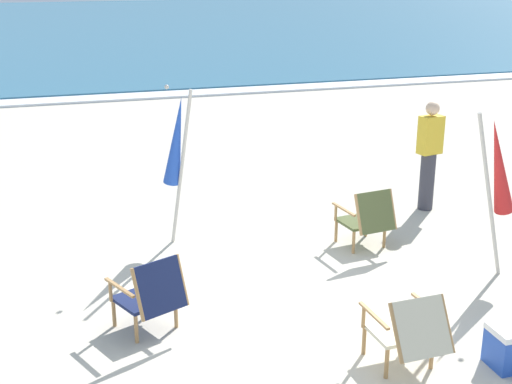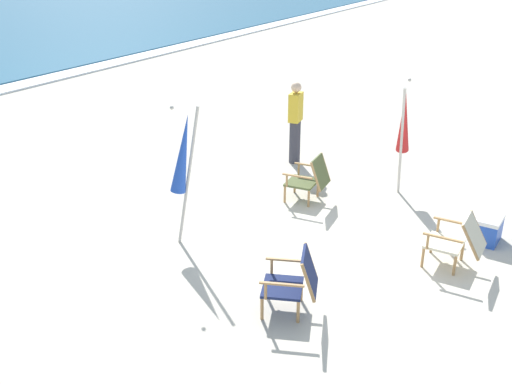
# 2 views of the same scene
# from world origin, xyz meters

# --- Properties ---
(ground_plane) EXTENTS (80.00, 80.00, 0.00)m
(ground_plane) POSITION_xyz_m (0.00, 0.00, 0.00)
(ground_plane) COLOR beige
(beach_chair_front_right) EXTENTS (0.79, 0.84, 0.82)m
(beach_chair_front_right) POSITION_xyz_m (-1.54, -0.14, 0.43)
(beach_chair_front_right) COLOR #19234C
(beach_chair_front_right) RESTS_ON ground
(beach_chair_back_left) EXTENTS (0.66, 0.75, 0.82)m
(beach_chair_back_left) POSITION_xyz_m (1.45, 1.22, 0.43)
(beach_chair_back_left) COLOR #515B33
(beach_chair_back_left) RESTS_ON ground
(beach_chair_far_center) EXTENTS (0.62, 0.79, 0.78)m
(beach_chair_far_center) POSITION_xyz_m (0.58, -1.51, 0.42)
(beach_chair_far_center) COLOR beige
(beach_chair_far_center) RESTS_ON ground
(umbrella_furled_red) EXTENTS (0.69, 0.33, 2.05)m
(umbrella_furled_red) POSITION_xyz_m (2.45, 0.02, 1.34)
(umbrella_furled_red) COLOR #B7B2A8
(umbrella_furled_red) RESTS_ON ground
(umbrella_furled_blue) EXTENTS (0.45, 0.45, 2.10)m
(umbrella_furled_blue) POSITION_xyz_m (-0.83, 2.08, 1.37)
(umbrella_furled_blue) COLOR #B7B2A8
(umbrella_furled_blue) RESTS_ON ground
(person_near_chairs) EXTENTS (0.37, 0.26, 1.63)m
(person_near_chairs) POSITION_xyz_m (2.94, 2.35, 0.84)
(person_near_chairs) COLOR #383842
(person_near_chairs) RESTS_ON ground
(cooler_box) EXTENTS (0.49, 0.35, 0.40)m
(cooler_box) POSITION_xyz_m (1.58, -1.71, 0.20)
(cooler_box) COLOR blue
(cooler_box) RESTS_ON ground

